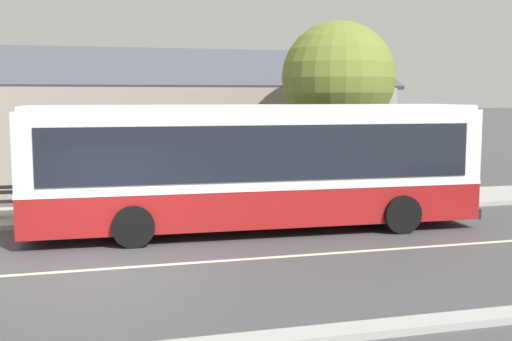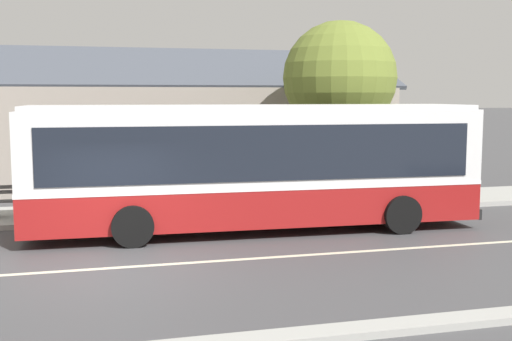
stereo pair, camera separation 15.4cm
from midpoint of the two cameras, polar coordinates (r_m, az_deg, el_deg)
name	(u,v)px [view 2 (the right image)]	position (r m, az deg, el deg)	size (l,w,h in m)	color
ground_plane	(113,268)	(13.76, -12.25, -8.47)	(300.00, 300.00, 0.00)	#424244
sidewalk_far	(105,213)	(19.60, -13.05, -3.74)	(60.00, 3.00, 0.15)	#9E9E99
lane_divider_stripe	(113,268)	(13.76, -12.25, -8.45)	(60.00, 0.16, 0.01)	beige
community_building	(86,133)	(26.93, -14.69, 3.25)	(24.13, 8.48, 6.54)	gray
transit_bus	(255,164)	(16.84, 0.20, 0.61)	(11.89, 3.06, 3.31)	maroon
bench_by_building	(19,202)	(19.30, -20.14, -2.67)	(1.53, 0.51, 0.94)	#4C4C4C
bench_down_street	(189,194)	(19.79, -5.72, -2.05)	(1.64, 0.51, 0.94)	#4C4C4C
street_tree_primary	(338,83)	(21.83, 7.51, 7.74)	(3.79, 3.79, 6.04)	#4C3828
bus_stop_sign	(430,156)	(21.24, 15.42, 1.26)	(0.36, 0.07, 2.40)	gray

